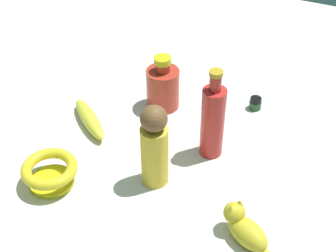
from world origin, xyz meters
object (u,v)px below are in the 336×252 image
object	(u,v)px
nail_polish_jar	(255,103)
bowl	(50,171)
person_figure_adult	(154,146)
cat_figurine	(244,227)
banana	(89,119)
bottle_short	(163,87)
bottle_tall	(213,120)

from	to	relation	value
nail_polish_jar	bowl	world-z (taller)	bowl
person_figure_adult	cat_figurine	bearing A→B (deg)	71.92
cat_figurine	person_figure_adult	size ratio (longest dim) A/B	0.58
cat_figurine	person_figure_adult	world-z (taller)	person_figure_adult
banana	person_figure_adult	bearing A→B (deg)	14.46
nail_polish_jar	cat_figurine	size ratio (longest dim) A/B	0.28
banana	nail_polish_jar	bearing A→B (deg)	72.26
banana	person_figure_adult	size ratio (longest dim) A/B	0.85
cat_figurine	banana	world-z (taller)	cat_figurine
bottle_short	bottle_tall	world-z (taller)	bottle_tall
banana	bowl	world-z (taller)	bowl
cat_figurine	bowl	world-z (taller)	cat_figurine
nail_polish_jar	banana	distance (m)	0.48
cat_figurine	bottle_short	bearing A→B (deg)	-135.54
bottle_short	cat_figurine	distance (m)	0.51
bowl	bottle_tall	bearing A→B (deg)	129.71
nail_polish_jar	banana	xyz separation A→B (m)	(0.26, -0.40, 0.00)
cat_figurine	banana	size ratio (longest dim) A/B	0.68
banana	bowl	distance (m)	0.23
nail_polish_jar	bowl	xyz separation A→B (m)	(0.49, -0.37, 0.02)
nail_polish_jar	cat_figurine	world-z (taller)	cat_figurine
cat_figurine	bowl	bearing A→B (deg)	-86.37
banana	bowl	size ratio (longest dim) A/B	1.41
nail_polish_jar	person_figure_adult	bearing A→B (deg)	-20.72
bottle_tall	person_figure_adult	distance (m)	0.18
nail_polish_jar	person_figure_adult	world-z (taller)	person_figure_adult
bottle_tall	banana	size ratio (longest dim) A/B	1.32
banana	bowl	xyz separation A→B (m)	(0.23, 0.03, 0.02)
bottle_tall	bottle_short	bearing A→B (deg)	-123.92
bottle_tall	banana	bearing A→B (deg)	-84.66
nail_polish_jar	bottle_short	distance (m)	0.27
bottle_tall	cat_figurine	size ratio (longest dim) A/B	1.94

